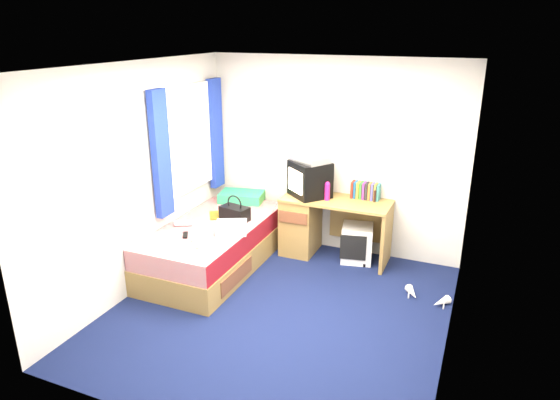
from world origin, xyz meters
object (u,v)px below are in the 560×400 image
at_px(pillow, 242,197).
at_px(white_heels, 426,297).
at_px(storage_cube, 357,243).
at_px(vcr, 310,158).
at_px(bed, 215,245).
at_px(magazine, 219,215).
at_px(aerosol_can, 325,192).
at_px(handbag, 235,213).
at_px(pink_water_bottle, 327,192).
at_px(desk, 314,223).
at_px(picture_frame, 376,195).
at_px(remote_control, 185,235).
at_px(towel, 231,228).
at_px(colour_swatch_fan, 196,244).
at_px(water_bottle, 183,223).
at_px(crt_tv, 310,179).

height_order(pillow, white_heels, pillow).
bearing_deg(pillow, storage_cube, -0.87).
bearing_deg(vcr, bed, -105.10).
bearing_deg(magazine, vcr, 30.17).
height_order(aerosol_can, handbag, aerosol_can).
bearing_deg(pink_water_bottle, desk, 160.30).
bearing_deg(picture_frame, remote_control, -134.89).
xyz_separation_m(pink_water_bottle, remote_control, (-1.24, -1.17, -0.30)).
xyz_separation_m(pillow, remote_control, (-0.05, -1.26, -0.05)).
xyz_separation_m(storage_cube, towel, (-1.20, -0.95, 0.37)).
relative_size(picture_frame, remote_control, 0.88).
xyz_separation_m(picture_frame, magazine, (-1.76, -0.69, -0.27)).
bearing_deg(magazine, colour_swatch_fan, -76.20).
xyz_separation_m(towel, magazine, (-0.39, 0.39, -0.05)).
distance_m(bed, pink_water_bottle, 1.48).
bearing_deg(bed, vcr, 42.61).
relative_size(bed, water_bottle, 10.00).
bearing_deg(bed, remote_control, -104.45).
distance_m(pink_water_bottle, water_bottle, 1.72).
height_order(magazine, water_bottle, water_bottle).
xyz_separation_m(pillow, aerosol_can, (1.15, -0.03, 0.23)).
distance_m(handbag, magazine, 0.27).
xyz_separation_m(crt_tv, water_bottle, (-1.17, -1.00, -0.39)).
bearing_deg(aerosol_can, white_heels, -25.79).
height_order(vcr, aerosol_can, vcr).
height_order(aerosol_can, white_heels, aerosol_can).
distance_m(pillow, towel, 1.04).
height_order(vcr, white_heels, vcr).
bearing_deg(vcr, desk, 29.18).
relative_size(desk, vcr, 3.03).
relative_size(bed, vcr, 4.67).
relative_size(vcr, pink_water_bottle, 2.12).
height_order(pillow, vcr, vcr).
relative_size(pink_water_bottle, remote_control, 1.26).
bearing_deg(pillow, pink_water_bottle, -4.24).
bearing_deg(bed, desk, 40.30).
bearing_deg(colour_swatch_fan, magazine, 103.80).
distance_m(colour_swatch_fan, white_heels, 2.47).
relative_size(aerosol_can, colour_swatch_fan, 0.74).
distance_m(pillow, picture_frame, 1.76).
xyz_separation_m(bed, towel, (0.31, -0.13, 0.33)).
xyz_separation_m(bed, pink_water_bottle, (1.13, 0.75, 0.58)).
bearing_deg(water_bottle, desk, 38.68).
distance_m(storage_cube, crt_tv, 0.97).
height_order(bed, towel, towel).
xyz_separation_m(storage_cube, colour_swatch_fan, (-1.39, -1.39, 0.32)).
distance_m(bed, vcr, 1.54).
relative_size(water_bottle, white_heels, 0.41).
distance_m(pillow, white_heels, 2.65).
height_order(picture_frame, magazine, picture_frame).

